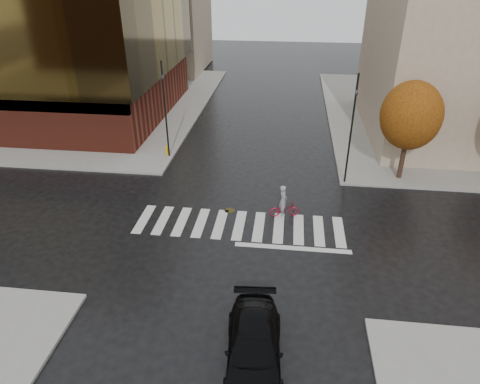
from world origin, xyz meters
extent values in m
plane|color=black|center=(0.00, 0.00, 0.00)|extent=(120.00, 120.00, 0.00)
cube|color=gray|center=(-21.00, 21.00, 0.07)|extent=(30.00, 30.00, 0.15)
cube|color=silver|center=(0.00, 0.50, 0.01)|extent=(12.00, 3.00, 0.01)
cube|color=maroon|center=(-22.00, 18.00, 2.15)|extent=(26.00, 18.00, 4.00)
cylinder|color=#2F2015|center=(10.00, 7.40, 1.55)|extent=(0.32, 0.32, 2.80)
ellipsoid|color=#9C530F|center=(10.00, 7.40, 4.47)|extent=(3.80, 3.80, 4.37)
imported|color=black|center=(1.63, -8.54, 0.73)|extent=(2.42, 5.18, 1.46)
imported|color=maroon|center=(2.46, 1.78, 0.46)|extent=(1.83, 0.94, 0.91)
imported|color=gray|center=(2.36, 1.78, 1.05)|extent=(0.57, 0.75, 1.86)
cylinder|color=black|center=(-6.30, 9.00, 3.62)|extent=(0.12, 0.12, 6.95)
imported|color=black|center=(-6.30, 9.00, 6.14)|extent=(0.18, 0.15, 0.87)
cylinder|color=black|center=(6.30, 6.30, 3.71)|extent=(0.12, 0.12, 7.11)
imported|color=black|center=(6.30, 6.30, 6.29)|extent=(0.20, 0.22, 0.89)
cylinder|color=#F1A70E|center=(-6.50, 9.16, 0.45)|extent=(0.24, 0.24, 0.59)
sphere|color=#F1A70E|center=(-6.50, 9.16, 0.74)|extent=(0.26, 0.26, 0.26)
cylinder|color=#4D421B|center=(-0.76, 2.00, 0.01)|extent=(0.61, 0.61, 0.01)
camera|label=1|loc=(2.42, -19.38, 13.19)|focal=32.00mm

